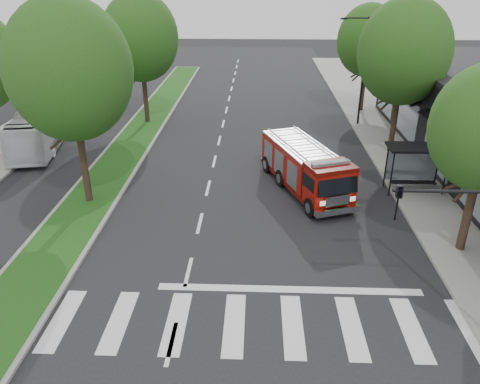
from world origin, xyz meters
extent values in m
plane|color=black|center=(0.00, 0.00, 0.00)|extent=(140.00, 140.00, 0.00)
cube|color=gray|center=(12.50, 10.00, 0.07)|extent=(5.00, 80.00, 0.15)
cube|color=gray|center=(-6.00, 18.00, 0.07)|extent=(3.00, 50.00, 0.14)
cube|color=#1D3F12|center=(-6.00, 18.00, 0.14)|extent=(2.60, 49.50, 0.02)
cylinder|color=black|center=(9.80, 7.40, 1.25)|extent=(0.08, 0.08, 2.50)
cylinder|color=black|center=(12.60, 7.40, 1.25)|extent=(0.08, 0.08, 2.50)
cylinder|color=black|center=(9.80, 8.60, 1.25)|extent=(0.08, 0.08, 2.50)
cylinder|color=black|center=(12.60, 8.60, 1.25)|extent=(0.08, 0.08, 2.50)
cube|color=black|center=(11.20, 8.00, 2.55)|extent=(3.20, 1.60, 0.12)
cube|color=#8C99A5|center=(11.20, 8.70, 1.30)|extent=(2.80, 0.04, 1.80)
cube|color=black|center=(11.20, 8.00, 0.55)|extent=(2.40, 0.40, 0.08)
cylinder|color=black|center=(11.50, 2.00, 1.87)|extent=(0.36, 0.36, 3.74)
cylinder|color=black|center=(11.50, 14.00, 2.20)|extent=(0.36, 0.36, 4.40)
ellipsoid|color=#133D10|center=(11.50, 14.00, 6.50)|extent=(5.60, 5.60, 6.44)
cylinder|color=black|center=(11.50, 24.00, 1.98)|extent=(0.36, 0.36, 3.96)
ellipsoid|color=#133D10|center=(11.50, 24.00, 5.85)|extent=(5.00, 5.00, 5.75)
cylinder|color=black|center=(-6.00, 6.00, 2.31)|extent=(0.36, 0.36, 4.62)
ellipsoid|color=#133D10|center=(-6.00, 6.00, 6.83)|extent=(5.80, 5.80, 6.67)
cylinder|color=black|center=(-6.00, 20.00, 2.20)|extent=(0.36, 0.36, 4.40)
ellipsoid|color=#133D10|center=(-6.00, 20.00, 6.50)|extent=(5.60, 5.60, 6.44)
cylinder|color=black|center=(8.50, -3.50, 5.40)|extent=(4.00, 0.10, 0.10)
imported|color=black|center=(6.70, -3.50, 5.00)|extent=(0.18, 0.22, 1.10)
cylinder|color=black|center=(10.50, 20.00, 4.00)|extent=(0.16, 0.16, 8.00)
cylinder|color=black|center=(9.60, 20.00, 7.90)|extent=(1.80, 0.10, 0.10)
cube|color=black|center=(8.70, 20.00, 7.85)|extent=(0.45, 0.20, 0.12)
cube|color=#590A04|center=(5.29, 8.09, 0.45)|extent=(4.69, 7.82, 0.22)
cube|color=maroon|center=(5.04, 8.76, 1.38)|extent=(4.07, 6.14, 1.79)
cube|color=maroon|center=(6.24, 5.49, 1.38)|extent=(2.65, 2.28, 1.88)
cube|color=#B2B2B7|center=(5.04, 8.76, 2.32)|extent=(4.07, 6.14, 0.11)
cylinder|color=#B2B2B7|center=(4.28, 8.48, 2.50)|extent=(1.93, 5.06, 0.09)
cylinder|color=#B2B2B7|center=(5.79, 9.04, 2.50)|extent=(1.93, 5.06, 0.09)
cube|color=silver|center=(6.60, 4.53, 0.54)|extent=(2.29, 1.10, 0.31)
cube|color=#8C99A5|center=(6.24, 5.49, 2.59)|extent=(1.95, 0.97, 0.16)
cylinder|color=black|center=(5.37, 4.88, 0.49)|extent=(0.63, 1.03, 0.98)
cylinder|color=black|center=(7.30, 5.59, 0.49)|extent=(0.63, 1.03, 0.98)
cylinder|color=black|center=(4.07, 8.41, 0.49)|extent=(0.63, 1.03, 0.98)
cylinder|color=black|center=(6.00, 9.12, 0.49)|extent=(0.63, 1.03, 0.98)
cylinder|color=black|center=(3.33, 10.42, 0.49)|extent=(0.63, 1.03, 0.98)
cylinder|color=black|center=(5.26, 11.13, 0.49)|extent=(0.63, 1.03, 0.98)
imported|color=silver|center=(-12.00, 14.71, 1.40)|extent=(4.13, 10.28, 2.79)
camera|label=1|loc=(2.67, -15.50, 11.00)|focal=35.00mm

